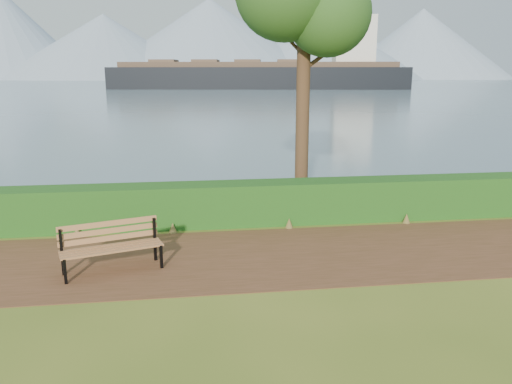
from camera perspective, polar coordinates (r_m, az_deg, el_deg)
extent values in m
plane|color=#49601B|center=(9.64, -3.14, -8.14)|extent=(140.00, 140.00, 0.00)
cube|color=#4F321B|center=(9.92, -3.29, -7.48)|extent=(40.00, 3.40, 0.01)
cube|color=#184714|center=(11.96, -4.22, -1.38)|extent=(32.00, 0.85, 1.00)
cube|color=slate|center=(268.98, -7.96, 12.37)|extent=(700.00, 510.00, 0.00)
cone|color=#7F93A9|center=(408.79, -16.89, 15.56)|extent=(160.00, 160.00, 48.00)
cone|color=#7F93A9|center=(415.38, -5.28, 16.98)|extent=(190.00, 190.00, 62.00)
cone|color=#7F93A9|center=(424.22, 7.51, 16.03)|extent=(170.00, 170.00, 50.00)
cone|color=#7F93A9|center=(465.25, 18.36, 15.73)|extent=(150.00, 150.00, 58.00)
cone|color=#7F93A9|center=(439.27, -9.45, 14.89)|extent=(120.00, 120.00, 35.00)
cone|color=#7F93A9|center=(459.68, 11.63, 15.03)|extent=(130.00, 130.00, 40.00)
cube|color=black|center=(9.24, -20.98, -8.52)|extent=(0.07, 0.07, 0.45)
cube|color=black|center=(9.59, -21.32, -6.46)|extent=(0.07, 0.07, 0.86)
cube|color=black|center=(9.38, -21.20, -6.94)|extent=(0.21, 0.51, 0.05)
cube|color=black|center=(9.48, -10.78, -7.29)|extent=(0.07, 0.07, 0.45)
cube|color=black|center=(9.82, -11.51, -5.34)|extent=(0.07, 0.07, 0.86)
cube|color=black|center=(9.62, -11.18, -5.78)|extent=(0.21, 0.51, 0.05)
cube|color=#99643B|center=(9.28, -15.93, -6.57)|extent=(1.74, 0.63, 0.03)
cube|color=#99643B|center=(9.39, -16.07, -6.32)|extent=(1.74, 0.63, 0.03)
cube|color=#99643B|center=(9.51, -16.20, -6.09)|extent=(1.74, 0.63, 0.03)
cube|color=#99643B|center=(9.63, -16.33, -5.86)|extent=(1.74, 0.63, 0.03)
cube|color=#99643B|center=(9.65, -16.43, -5.08)|extent=(1.73, 0.59, 0.10)
cube|color=#99643B|center=(9.61, -16.49, -4.28)|extent=(1.73, 0.59, 0.10)
cube|color=#99643B|center=(9.57, -16.54, -3.48)|extent=(1.73, 0.59, 0.10)
cylinder|color=#311D14|center=(13.46, 5.41, 11.92)|extent=(0.36, 0.36, 6.43)
sphere|color=#26501A|center=(14.26, 7.79, 20.56)|extent=(2.32, 2.32, 2.32)
sphere|color=#26501A|center=(13.19, 8.24, 19.59)|extent=(2.14, 2.14, 2.14)
cylinder|color=#311D14|center=(13.56, 7.19, 14.90)|extent=(0.94, 0.11, 0.70)
cylinder|color=#311D14|center=(13.49, 3.89, 16.88)|extent=(0.73, 0.34, 0.64)
cube|color=black|center=(129.75, 0.22, 12.39)|extent=(75.44, 24.03, 7.45)
cube|color=#4A392C|center=(129.76, 0.22, 14.32)|extent=(69.37, 21.88, 1.28)
cube|color=silver|center=(131.55, 11.12, 16.58)|extent=(10.92, 10.27, 11.71)
cylinder|color=black|center=(132.16, 11.26, 19.57)|extent=(2.56, 2.56, 3.73)
cube|color=brown|center=(132.56, -10.49, 14.45)|extent=(7.48, 8.00, 0.85)
cube|color=brown|center=(130.79, -5.77, 14.62)|extent=(7.48, 8.00, 0.85)
cube|color=brown|center=(129.87, -0.95, 14.69)|extent=(7.48, 8.00, 0.85)
cube|color=brown|center=(129.82, 3.91, 14.67)|extent=(7.48, 8.00, 0.85)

